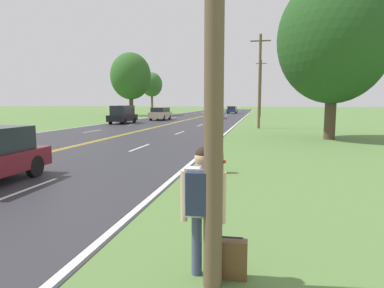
{
  "coord_description": "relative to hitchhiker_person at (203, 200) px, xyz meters",
  "views": [
    {
      "loc": [
        9.87,
        -0.33,
        2.36
      ],
      "look_at": [
        7.73,
        10.29,
        1.04
      ],
      "focal_mm": 32.0,
      "sensor_mm": 36.0,
      "label": 1
    }
  ],
  "objects": [
    {
      "name": "car_black_van_mid_far",
      "position": [
        -14.53,
        31.88,
        -0.06
      ],
      "size": [
        1.85,
        4.69,
        2.01
      ],
      "rotation": [
        0.0,
        0.0,
        1.57
      ],
      "color": "black",
      "rests_on": "ground"
    },
    {
      "name": "tree_behind_sign",
      "position": [
        -21.11,
        62.8,
        4.84
      ],
      "size": [
        4.23,
        4.23,
        8.4
      ],
      "color": "brown",
      "rests_on": "ground"
    },
    {
      "name": "tree_right_cluster",
      "position": [
        -22.03,
        53.71,
        5.88
      ],
      "size": [
        7.13,
        7.13,
        11.09
      ],
      "color": "#473828",
      "rests_on": "ground"
    },
    {
      "name": "utility_pole_midground",
      "position": [
        0.52,
        27.62,
        3.27
      ],
      "size": [
        1.8,
        0.24,
        8.41
      ],
      "color": "brown",
      "rests_on": "ground"
    },
    {
      "name": "tree_left_verge",
      "position": [
        5.05,
        18.91,
        5.16
      ],
      "size": [
        6.92,
        6.92,
        10.25
      ],
      "color": "#473828",
      "rests_on": "ground"
    },
    {
      "name": "utility_pole_far",
      "position": [
        0.54,
        55.39,
        3.8
      ],
      "size": [
        1.8,
        0.24,
        9.47
      ],
      "color": "brown",
      "rests_on": "ground"
    },
    {
      "name": "fire_hydrant",
      "position": [
        -0.63,
        7.01,
        -0.67
      ],
      "size": [
        0.47,
        0.31,
        0.83
      ],
      "color": "red",
      "rests_on": "ground"
    },
    {
      "name": "suitcase",
      "position": [
        0.38,
        0.1,
        -0.83
      ],
      "size": [
        0.42,
        0.19,
        0.58
      ],
      "rotation": [
        0.0,
        0.0,
        1.6
      ],
      "color": "brown",
      "rests_on": "ground"
    },
    {
      "name": "car_dark_blue_suv_horizon",
      "position": [
        -5.48,
        70.54,
        -0.26
      ],
      "size": [
        2.07,
        4.21,
        1.55
      ],
      "rotation": [
        0.0,
        0.0,
        -1.62
      ],
      "color": "black",
      "rests_on": "ground"
    },
    {
      "name": "car_red_sedan_distant",
      "position": [
        -5.93,
        46.68,
        -0.36
      ],
      "size": [
        1.93,
        4.64,
        1.37
      ],
      "rotation": [
        0.0,
        0.0,
        -1.58
      ],
      "color": "black",
      "rests_on": "ground"
    },
    {
      "name": "hitchhiker_person",
      "position": [
        0.0,
        0.0,
        0.0
      ],
      "size": [
        0.61,
        0.43,
        1.79
      ],
      "rotation": [
        0.0,
        0.0,
        1.6
      ],
      "color": "#475175",
      "rests_on": "ground"
    },
    {
      "name": "car_champagne_suv_receding",
      "position": [
        -12.52,
        39.94,
        -0.18
      ],
      "size": [
        1.98,
        4.88,
        1.69
      ],
      "rotation": [
        0.0,
        0.0,
        1.58
      ],
      "color": "black",
      "rests_on": "ground"
    }
  ]
}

